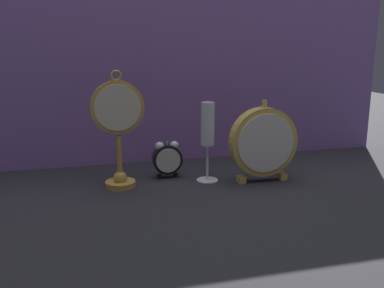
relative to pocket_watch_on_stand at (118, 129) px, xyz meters
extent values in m
plane|color=#232328|center=(0.20, -0.08, -0.16)|extent=(4.00, 4.00, 0.00)
cube|color=#8460A8|center=(0.20, 0.24, 0.14)|extent=(1.51, 0.01, 0.61)
cylinder|color=gold|center=(0.00, 0.00, -0.15)|extent=(0.08, 0.08, 0.02)
sphere|color=gold|center=(0.00, 0.00, -0.14)|extent=(0.04, 0.04, 0.04)
cylinder|color=gold|center=(0.00, 0.00, -0.08)|extent=(0.01, 0.01, 0.13)
cylinder|color=gold|center=(0.00, 0.00, 0.06)|extent=(0.14, 0.02, 0.14)
cylinder|color=beige|center=(0.00, -0.01, 0.06)|extent=(0.12, 0.00, 0.12)
torus|color=gold|center=(0.00, 0.00, 0.14)|extent=(0.03, 0.01, 0.03)
cube|color=black|center=(0.12, 0.05, -0.16)|extent=(0.01, 0.01, 0.01)
cube|color=black|center=(0.17, 0.05, -0.16)|extent=(0.01, 0.01, 0.01)
cylinder|color=black|center=(0.14, 0.05, -0.11)|extent=(0.09, 0.03, 0.09)
cylinder|color=beige|center=(0.14, 0.04, -0.11)|extent=(0.07, 0.00, 0.07)
sphere|color=silver|center=(0.12, 0.05, -0.07)|extent=(0.03, 0.03, 0.03)
sphere|color=silver|center=(0.16, 0.05, -0.07)|extent=(0.03, 0.03, 0.03)
cylinder|color=silver|center=(0.14, 0.05, -0.06)|extent=(0.00, 0.00, 0.02)
cube|color=gold|center=(0.34, -0.05, -0.15)|extent=(0.02, 0.03, 0.02)
cube|color=gold|center=(0.46, -0.05, -0.15)|extent=(0.02, 0.03, 0.02)
cylinder|color=gold|center=(0.40, -0.05, -0.05)|extent=(0.20, 0.04, 0.20)
cylinder|color=silver|center=(0.40, -0.07, -0.05)|extent=(0.17, 0.00, 0.17)
cylinder|color=gold|center=(0.40, -0.05, 0.06)|extent=(0.01, 0.01, 0.02)
cylinder|color=silver|center=(0.25, -0.01, -0.16)|extent=(0.06, 0.06, 0.01)
cylinder|color=silver|center=(0.25, -0.01, -0.11)|extent=(0.01, 0.01, 0.10)
cylinder|color=white|center=(0.25, -0.01, 0.00)|extent=(0.04, 0.04, 0.12)
cylinder|color=#E5D17F|center=(0.25, -0.01, -0.02)|extent=(0.03, 0.03, 0.08)
camera|label=1|loc=(-0.09, -1.13, 0.22)|focal=40.00mm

